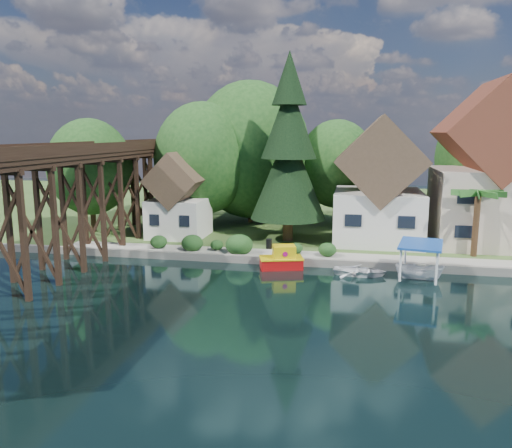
# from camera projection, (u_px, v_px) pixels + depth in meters

# --- Properties ---
(ground) EXTENTS (140.00, 140.00, 0.00)m
(ground) POSITION_uv_depth(u_px,v_px,m) (270.00, 299.00, 30.68)
(ground) COLOR black
(ground) RESTS_ON ground
(bank) EXTENTS (140.00, 52.00, 0.50)m
(bank) POSITION_uv_depth(u_px,v_px,m) (314.00, 210.00, 63.43)
(bank) COLOR #334D1F
(bank) RESTS_ON ground
(seawall) EXTENTS (60.00, 0.40, 0.62)m
(seawall) POSITION_uv_depth(u_px,v_px,m) (340.00, 264.00, 37.58)
(seawall) COLOR slate
(seawall) RESTS_ON ground
(promenade) EXTENTS (50.00, 2.60, 0.06)m
(promenade) POSITION_uv_depth(u_px,v_px,m) (366.00, 258.00, 38.41)
(promenade) COLOR gray
(promenade) RESTS_ON bank
(trestle_bridge) EXTENTS (4.12, 44.18, 9.30)m
(trestle_bridge) POSITION_uv_depth(u_px,v_px,m) (73.00, 196.00, 37.72)
(trestle_bridge) COLOR black
(trestle_bridge) RESTS_ON ground
(house_left) EXTENTS (7.64, 8.64, 11.02)m
(house_left) POSITION_uv_depth(u_px,v_px,m) (379.00, 189.00, 43.85)
(house_left) COLOR silver
(house_left) RESTS_ON bank
(house_center) EXTENTS (8.65, 9.18, 13.89)m
(house_center) POSITION_uv_depth(u_px,v_px,m) (488.00, 176.00, 42.39)
(house_center) COLOR beige
(house_center) RESTS_ON bank
(shed) EXTENTS (5.09, 5.40, 7.85)m
(shed) POSITION_uv_depth(u_px,v_px,m) (179.00, 201.00, 46.05)
(shed) COLOR silver
(shed) RESTS_ON bank
(bg_trees) EXTENTS (49.90, 13.30, 10.57)m
(bg_trees) POSITION_uv_depth(u_px,v_px,m) (315.00, 161.00, 49.66)
(bg_trees) COLOR #382314
(bg_trees) RESTS_ON bank
(shrubs) EXTENTS (15.76, 2.47, 1.70)m
(shrubs) POSITION_uv_depth(u_px,v_px,m) (233.00, 243.00, 40.25)
(shrubs) COLOR #1A3D15
(shrubs) RESTS_ON bank
(conifer) EXTENTS (6.66, 6.66, 16.41)m
(conifer) POSITION_uv_depth(u_px,v_px,m) (289.00, 152.00, 43.44)
(conifer) COLOR #382314
(conifer) RESTS_ON bank
(palm_tree) EXTENTS (5.11, 5.11, 5.53)m
(palm_tree) POSITION_uv_depth(u_px,v_px,m) (478.00, 195.00, 38.29)
(palm_tree) COLOR #382314
(palm_tree) RESTS_ON bank
(tugboat) EXTENTS (3.57, 2.58, 2.32)m
(tugboat) POSITION_uv_depth(u_px,v_px,m) (282.00, 259.00, 37.40)
(tugboat) COLOR #B20B0C
(tugboat) RESTS_ON ground
(boat_white_a) EXTENTS (3.95, 2.96, 0.78)m
(boat_white_a) POSITION_uv_depth(u_px,v_px,m) (360.00, 270.00, 35.68)
(boat_white_a) COLOR silver
(boat_white_a) RESTS_ON ground
(boat_canopy) EXTENTS (3.46, 4.47, 2.60)m
(boat_canopy) POSITION_uv_depth(u_px,v_px,m) (420.00, 264.00, 34.42)
(boat_canopy) COLOR silver
(boat_canopy) RESTS_ON ground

